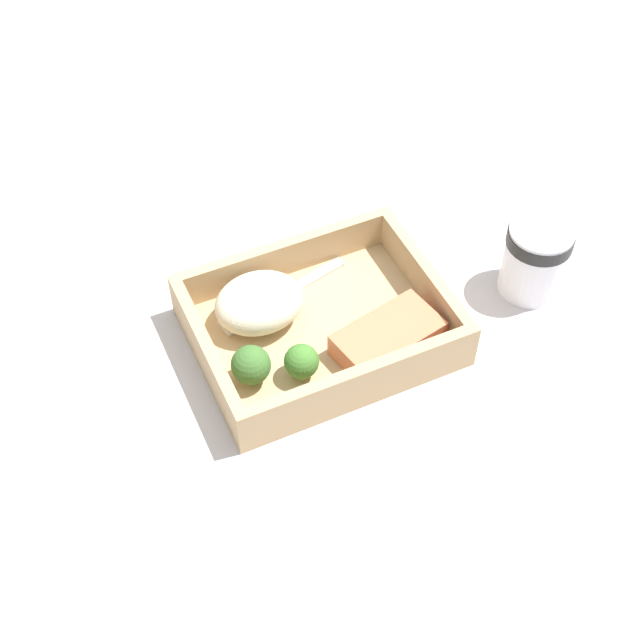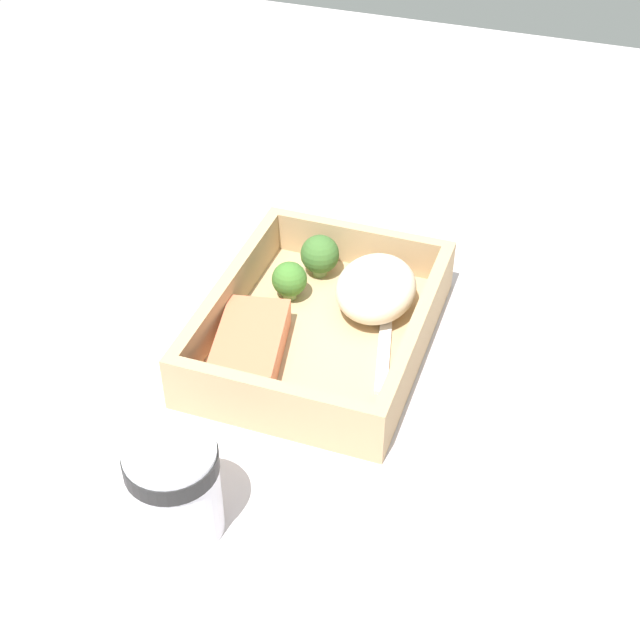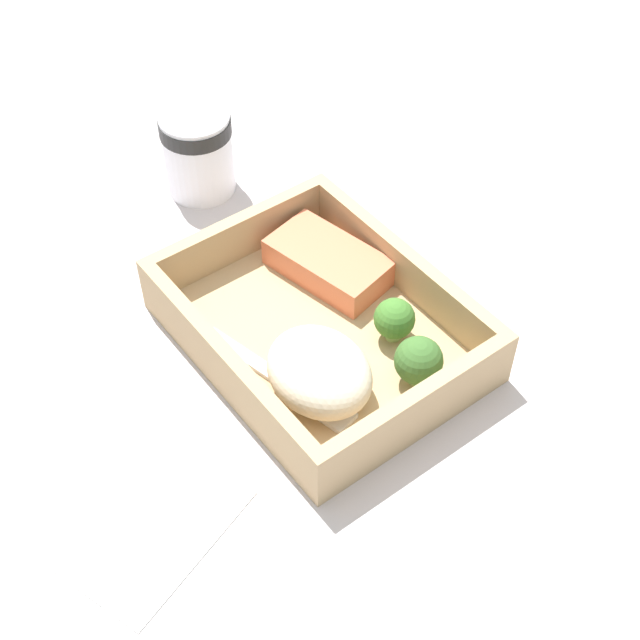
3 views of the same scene
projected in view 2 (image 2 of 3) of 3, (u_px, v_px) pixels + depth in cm
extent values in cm
cube|color=beige|center=(320.00, 350.00, 83.39)|extent=(160.00, 160.00, 2.00)
cube|color=tan|center=(320.00, 337.00, 82.36)|extent=(24.90, 19.24, 1.20)
cube|color=tan|center=(417.00, 336.00, 78.36)|extent=(24.90, 1.20, 4.17)
cube|color=tan|center=(229.00, 295.00, 82.94)|extent=(24.90, 1.20, 4.17)
cube|color=tan|center=(272.00, 403.00, 72.04)|extent=(1.20, 16.84, 4.17)
cube|color=tan|center=(359.00, 244.00, 89.26)|extent=(1.20, 16.84, 4.17)
cube|color=#DD714D|center=(250.00, 345.00, 78.63)|extent=(11.48, 7.75, 2.64)
ellipsoid|color=beige|center=(376.00, 288.00, 83.01)|extent=(9.08, 7.43, 5.00)
cylinder|color=#88AC64|center=(290.00, 292.00, 85.62)|extent=(1.29, 1.29, 1.27)
sphere|color=#40752C|center=(289.00, 279.00, 84.62)|extent=(3.39, 3.39, 3.39)
cylinder|color=#789A59|center=(320.00, 268.00, 88.55)|extent=(1.46, 1.46, 1.33)
sphere|color=#3C672C|center=(320.00, 254.00, 87.45)|extent=(3.84, 3.84, 3.84)
cube|color=silver|center=(383.00, 348.00, 79.95)|extent=(12.33, 3.89, 0.44)
cube|color=silver|center=(387.00, 295.00, 86.00)|extent=(3.81, 2.91, 0.44)
cylinder|color=white|center=(175.00, 490.00, 63.99)|extent=(6.61, 6.61, 8.36)
cylinder|color=black|center=(171.00, 461.00, 62.06)|extent=(6.80, 6.80, 1.50)
cube|color=white|center=(545.00, 340.00, 82.83)|extent=(11.59, 14.56, 0.24)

